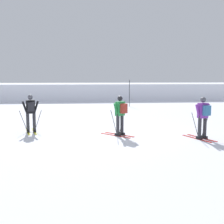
{
  "coord_description": "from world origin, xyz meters",
  "views": [
    {
      "loc": [
        -1.54,
        -12.67,
        2.5
      ],
      "look_at": [
        -0.2,
        0.33,
        0.9
      ],
      "focal_mm": 45.96,
      "sensor_mm": 36.0,
      "label": 1
    }
  ],
  "objects_px": {
    "skier_black": "(31,112)",
    "skier_green": "(120,114)",
    "trail_marker_pole": "(129,93)",
    "skier_purple": "(203,116)"
  },
  "relations": [
    {
      "from": "skier_purple",
      "to": "skier_green",
      "type": "bearing_deg",
      "value": 162.11
    },
    {
      "from": "skier_purple",
      "to": "trail_marker_pole",
      "type": "bearing_deg",
      "value": 93.68
    },
    {
      "from": "skier_purple",
      "to": "skier_black",
      "type": "relative_size",
      "value": 1.0
    },
    {
      "from": "skier_black",
      "to": "skier_green",
      "type": "relative_size",
      "value": 1.0
    },
    {
      "from": "skier_green",
      "to": "trail_marker_pole",
      "type": "relative_size",
      "value": 0.76
    },
    {
      "from": "skier_purple",
      "to": "skier_black",
      "type": "height_order",
      "value": "same"
    },
    {
      "from": "skier_black",
      "to": "skier_green",
      "type": "distance_m",
      "value": 4.08
    },
    {
      "from": "skier_purple",
      "to": "skier_green",
      "type": "distance_m",
      "value": 3.36
    },
    {
      "from": "skier_green",
      "to": "trail_marker_pole",
      "type": "xyz_separation_m",
      "value": [
        2.36,
        12.02,
        0.18
      ]
    },
    {
      "from": "skier_purple",
      "to": "skier_green",
      "type": "xyz_separation_m",
      "value": [
        -3.2,
        1.03,
        0.0
      ]
    }
  ]
}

